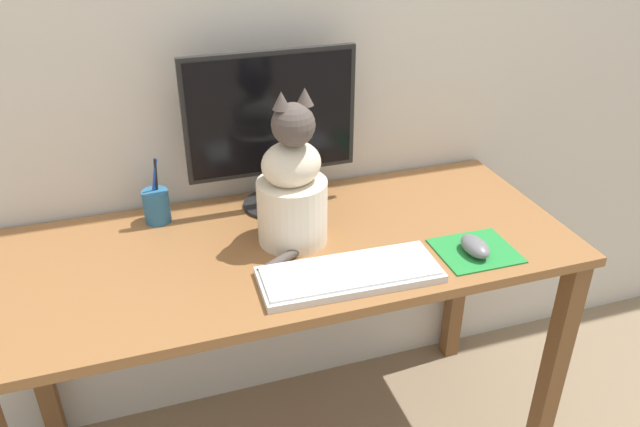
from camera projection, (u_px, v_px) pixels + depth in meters
name	position (u px, v px, depth m)	size (l,w,h in m)	color
wall_back	(246.00, 7.00, 1.55)	(7.00, 0.04, 2.50)	beige
desk	(287.00, 280.00, 1.58)	(1.42, 0.59, 0.75)	brown
monitor	(271.00, 125.00, 1.59)	(0.44, 0.17, 0.42)	black
keyboard	(350.00, 274.00, 1.40)	(0.41, 0.17, 0.02)	silver
mousepad_right	(475.00, 251.00, 1.50)	(0.19, 0.17, 0.00)	#238438
computer_mouse_right	(475.00, 246.00, 1.48)	(0.06, 0.10, 0.04)	slate
cat	(292.00, 188.00, 1.48)	(0.23, 0.25, 0.39)	beige
pen_cup	(157.00, 205.00, 1.61)	(0.07, 0.07, 0.18)	#286089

